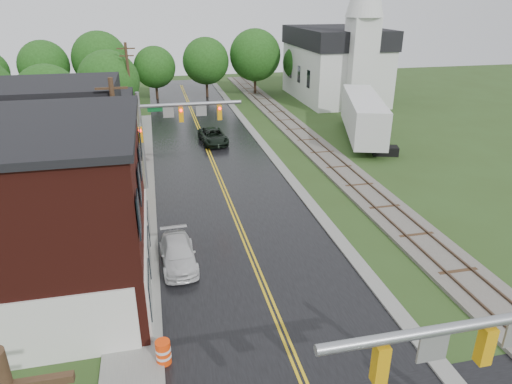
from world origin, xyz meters
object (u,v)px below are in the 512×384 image
object	(u,v)px
utility_pole_c	(130,86)
construction_barrel	(163,352)
tree_left_e	(110,82)
semi_trailer	(363,115)
church	(339,57)
utility_pole_b	(119,150)
traffic_signal_near	(508,357)
tree_left_c	(50,99)
traffic_signal_far	(171,122)
pickup_white	(178,254)
suv_dark	(213,136)

from	to	relation	value
utility_pole_c	construction_barrel	xyz separation A→B (m)	(1.80, -34.96, -4.20)
tree_left_e	semi_trailer	bearing A→B (deg)	-22.93
utility_pole_c	semi_trailer	world-z (taller)	utility_pole_c
church	utility_pole_c	world-z (taller)	church
utility_pole_b	traffic_signal_near	bearing A→B (deg)	-62.81
traffic_signal_near	tree_left_c	size ratio (longest dim) A/B	0.96
traffic_signal_far	tree_left_c	xyz separation A→B (m)	(-10.38, 12.90, -0.46)
tree_left_c	pickup_white	xyz separation A→B (m)	(9.88, -23.77, -3.88)
traffic_signal_near	semi_trailer	world-z (taller)	traffic_signal_near
suv_dark	pickup_white	distance (m)	21.86
traffic_signal_far	pickup_white	bearing A→B (deg)	-92.62
suv_dark	semi_trailer	bearing A→B (deg)	-11.23
traffic_signal_far	utility_pole_c	xyz separation A→B (m)	(-3.33, 17.00, -0.25)
traffic_signal_far	suv_dark	bearing A→B (deg)	67.80
utility_pole_c	tree_left_e	xyz separation A→B (m)	(-2.05, 1.90, 0.09)
utility_pole_c	suv_dark	size ratio (longest dim) A/B	1.81
traffic_signal_near	utility_pole_c	distance (m)	43.24
church	traffic_signal_far	size ratio (longest dim) A/B	2.72
traffic_signal_near	semi_trailer	xyz separation A→B (m)	(11.99, 33.61, -2.49)
church	suv_dark	world-z (taller)	church
tree_left_e	pickup_white	world-z (taller)	tree_left_e
traffic_signal_far	construction_barrel	size ratio (longest dim) A/B	7.11
traffic_signal_far	semi_trailer	world-z (taller)	traffic_signal_far
traffic_signal_far	construction_barrel	world-z (taller)	traffic_signal_far
traffic_signal_far	pickup_white	world-z (taller)	traffic_signal_far
church	pickup_white	size ratio (longest dim) A/B	4.57
traffic_signal_near	pickup_white	xyz separation A→B (m)	(-7.44, 14.13, -4.33)
tree_left_c	suv_dark	distance (m)	15.33
tree_left_e	utility_pole_b	bearing A→B (deg)	-85.10
tree_left_c	tree_left_e	bearing A→B (deg)	50.19
suv_dark	traffic_signal_near	bearing A→B (deg)	-89.74
tree_left_e	pickup_white	distance (m)	30.45
church	construction_barrel	world-z (taller)	church
suv_dark	traffic_signal_far	bearing A→B (deg)	-116.25
traffic_signal_far	suv_dark	distance (m)	12.08
utility_pole_b	utility_pole_c	world-z (taller)	same
tree_left_e	pickup_white	xyz separation A→B (m)	(4.88, -29.77, -4.18)
utility_pole_c	pickup_white	distance (m)	28.31
suv_dark	semi_trailer	size ratio (longest dim) A/B	0.36
semi_trailer	suv_dark	bearing A→B (deg)	172.82
suv_dark	construction_barrel	bearing A→B (deg)	-105.59
pickup_white	suv_dark	bearing A→B (deg)	75.08
church	traffic_signal_near	distance (m)	54.32
traffic_signal_near	traffic_signal_far	size ratio (longest dim) A/B	1.00
tree_left_c	suv_dark	bearing A→B (deg)	-9.46
church	tree_left_e	world-z (taller)	church
utility_pole_c	traffic_signal_far	bearing A→B (deg)	-78.91
church	construction_barrel	xyz separation A→B (m)	(-25.00, -44.70, -5.32)
church	suv_dark	distance (m)	25.69
pickup_white	church	bearing A→B (deg)	55.17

